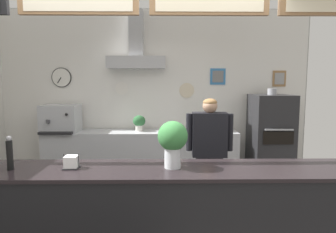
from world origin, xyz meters
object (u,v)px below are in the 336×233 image
Objects in this scene: shop_worker at (209,155)px; basil_vase at (173,141)px; napkin_holder at (71,163)px; pizza_oven at (270,141)px; pepper_grinder at (10,153)px; potted_oregano at (139,122)px; potted_sage at (202,124)px; espresso_machine at (61,118)px.

basil_vase is (-0.50, -1.29, 0.44)m from shop_worker.
pizza_oven is at bearing 43.75° from napkin_holder.
basil_vase is (1.32, 0.04, 0.09)m from pepper_grinder.
napkin_holder is at bearing -97.88° from potted_oregano.
potted_sage is at bearing 61.31° from napkin_holder.
espresso_machine is 3.07m from basil_vase.
napkin_holder is (-1.34, -1.29, 0.26)m from shop_worker.
shop_worker is 3.90× the size of basil_vase.
shop_worker reaches higher than espresso_machine.
shop_worker is 5.45× the size of pepper_grinder.
espresso_machine is at bearing -178.42° from potted_sage.
pizza_oven is 1.62m from shop_worker.
basil_vase is at bearing 1.88° from pepper_grinder.
potted_sage is 0.72× the size of pepper_grinder.
espresso_machine is 2.20× the size of potted_oregano.
espresso_machine is 1.29m from potted_oregano.
espresso_machine is 2.87× the size of potted_sage.
basil_vase is (-0.57, -2.56, 0.22)m from potted_sage.
pizza_oven is 12.59× the size of napkin_holder.
potted_oregano is 0.67× the size of basil_vase.
potted_sage is 1.57× the size of napkin_holder.
pepper_grinder is 2.17× the size of napkin_holder.
shop_worker reaches higher than potted_oregano.
napkin_holder is at bearing 46.39° from shop_worker.
espresso_machine is at bearing 178.33° from pizza_oven.
espresso_machine is (-2.28, 1.21, 0.32)m from shop_worker.
shop_worker is at bearing -136.47° from pizza_oven.
pizza_oven reaches higher than pepper_grinder.
pizza_oven reaches higher than espresso_machine.
pepper_grinder is (-0.84, -2.59, 0.10)m from potted_oregano.
espresso_machine reaches higher than napkin_holder.
pepper_grinder is at bearing -175.51° from napkin_holder.
napkin_holder is at bearing -179.63° from basil_vase.
potted_oregano is 2.72m from pepper_grinder.
pepper_grinder is at bearing -79.94° from espresso_machine.
napkin_holder is at bearing -136.25° from pizza_oven.
espresso_machine is 2.58m from pepper_grinder.
shop_worker is at bearing -28.05° from espresso_machine.
basil_vase reaches higher than potted_sage.
espresso_machine is 2.67m from napkin_holder.
pepper_grinder is at bearing -140.81° from pizza_oven.
potted_oregano is at bearing 176.19° from pizza_oven.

